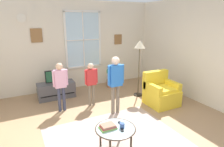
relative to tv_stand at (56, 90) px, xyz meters
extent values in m
cube|color=#9E7A56|center=(0.68, -2.56, -0.24)|extent=(6.17, 6.97, 0.02)
cube|color=beige|center=(0.68, 0.68, 1.18)|extent=(5.57, 0.12, 2.81)
cube|color=silver|center=(1.08, 0.61, 1.35)|extent=(1.15, 0.02, 1.77)
cube|color=white|center=(1.08, 0.59, 2.24)|extent=(1.21, 0.04, 0.06)
cube|color=white|center=(1.08, 0.59, 0.47)|extent=(1.21, 0.04, 0.06)
cube|color=white|center=(0.51, 0.59, 1.35)|extent=(0.06, 0.04, 1.77)
cube|color=white|center=(1.65, 0.59, 1.35)|extent=(0.06, 0.04, 1.77)
cube|color=white|center=(1.08, 0.59, 1.35)|extent=(0.03, 0.04, 1.77)
cube|color=white|center=(1.08, 0.59, 1.35)|extent=(1.15, 0.04, 0.03)
cube|color=olive|center=(-0.33, 0.60, 1.54)|extent=(0.32, 0.03, 0.40)
cube|color=olive|center=(2.36, 0.60, 1.31)|extent=(0.28, 0.03, 0.34)
cylinder|color=silver|center=(-0.68, 0.59, 2.03)|extent=(0.24, 0.04, 0.24)
cube|color=beige|center=(3.53, -2.56, 1.18)|extent=(0.12, 6.37, 2.81)
cube|color=tan|center=(0.58, -2.64, -0.22)|extent=(2.48, 2.11, 0.01)
cube|color=#4C4C51|center=(0.00, 0.00, 0.00)|extent=(1.04, 0.44, 0.46)
cube|color=black|center=(0.00, -0.23, -0.07)|extent=(0.94, 0.02, 0.02)
cylinder|color=#4C4C4C|center=(0.00, 0.00, 0.25)|extent=(0.08, 0.08, 0.05)
cube|color=black|center=(0.00, 0.00, 0.43)|extent=(0.56, 0.05, 0.35)
cube|color=#1E4C33|center=(0.00, -0.03, 0.43)|extent=(0.52, 0.01, 0.31)
cube|color=yellow|center=(2.42, -1.76, -0.02)|extent=(0.76, 0.72, 0.42)
cube|color=yellow|center=(2.42, -1.46, 0.42)|extent=(0.76, 0.16, 0.45)
cube|color=yellow|center=(2.10, -1.76, 0.29)|extent=(0.12, 0.65, 0.20)
cube|color=yellow|center=(2.74, -1.76, 0.29)|extent=(0.12, 0.65, 0.20)
cube|color=yellow|center=(2.42, -1.81, 0.23)|extent=(0.61, 0.50, 0.08)
cylinder|color=#99B2B7|center=(0.44, -2.87, 0.19)|extent=(0.68, 0.68, 0.02)
torus|color=#3F3328|center=(0.44, -2.87, 0.19)|extent=(0.71, 0.71, 0.02)
cylinder|color=#33281E|center=(0.24, -2.67, -0.02)|extent=(0.04, 0.04, 0.41)
cylinder|color=#33281E|center=(0.64, -2.67, -0.02)|extent=(0.04, 0.04, 0.41)
cylinder|color=#33281E|center=(0.64, -3.07, -0.02)|extent=(0.04, 0.04, 0.41)
cube|color=#7FC154|center=(0.32, -2.82, 0.21)|extent=(0.28, 0.19, 0.03)
cube|color=#AA3E47|center=(0.32, -2.82, 0.23)|extent=(0.25, 0.18, 0.02)
cube|color=#955F4A|center=(0.32, -2.82, 0.26)|extent=(0.24, 0.18, 0.03)
cylinder|color=#334C8C|center=(0.55, -2.92, 0.24)|extent=(0.08, 0.08, 0.10)
cube|color=black|center=(0.52, -2.96, 0.21)|extent=(0.09, 0.14, 0.02)
cube|color=black|center=(0.59, -2.79, 0.21)|extent=(0.05, 0.14, 0.02)
cylinder|color=#726656|center=(1.02, -1.64, 0.13)|extent=(0.09, 0.09, 0.71)
cylinder|color=#726656|center=(1.15, -1.64, 0.13)|extent=(0.09, 0.09, 0.71)
cube|color=blue|center=(1.09, -1.64, 0.73)|extent=(0.31, 0.16, 0.50)
sphere|color=beige|center=(1.09, -1.64, 1.08)|extent=(0.19, 0.19, 0.19)
cylinder|color=blue|center=(0.91, -1.66, 0.76)|extent=(0.06, 0.06, 0.45)
cylinder|color=blue|center=(1.27, -1.66, 0.76)|extent=(0.06, 0.06, 0.45)
cylinder|color=#726656|center=(0.67, -0.97, 0.06)|extent=(0.07, 0.07, 0.59)
cylinder|color=#726656|center=(0.78, -0.97, 0.06)|extent=(0.07, 0.07, 0.59)
cube|color=red|center=(0.73, -0.97, 0.56)|extent=(0.25, 0.13, 0.41)
sphere|color=#D8AD8C|center=(0.73, -0.97, 0.85)|extent=(0.16, 0.16, 0.16)
cylinder|color=red|center=(0.58, -0.99, 0.59)|extent=(0.05, 0.05, 0.37)
cylinder|color=red|center=(0.88, -0.99, 0.59)|extent=(0.05, 0.05, 0.37)
cylinder|color=#333851|center=(-0.11, -0.92, 0.08)|extent=(0.07, 0.07, 0.62)
cylinder|color=#333851|center=(0.01, -0.92, 0.08)|extent=(0.07, 0.07, 0.62)
cube|color=#DB9EBC|center=(-0.05, -0.92, 0.62)|extent=(0.27, 0.14, 0.44)
sphere|color=#D8AD8C|center=(-0.05, -0.92, 0.92)|extent=(0.17, 0.17, 0.17)
cylinder|color=#DB9EBC|center=(-0.20, -0.94, 0.64)|extent=(0.06, 0.06, 0.40)
cylinder|color=#DB9EBC|center=(0.11, -0.94, 0.64)|extent=(0.06, 0.06, 0.40)
cylinder|color=#9E6B4C|center=(1.87, 0.13, -0.11)|extent=(0.35, 0.35, 0.25)
cylinder|color=#4C7238|center=(1.87, 0.13, 0.09)|extent=(0.02, 0.02, 0.13)
sphere|color=#2E8B37|center=(1.87, 0.13, 0.32)|extent=(0.34, 0.34, 0.34)
cylinder|color=black|center=(2.24, -0.91, -0.21)|extent=(0.26, 0.26, 0.03)
cylinder|color=brown|center=(2.24, -0.91, 0.49)|extent=(0.03, 0.03, 1.44)
cone|color=beige|center=(2.24, -0.91, 1.32)|extent=(0.32, 0.32, 0.22)
camera|label=1|loc=(-0.94, -5.48, 2.01)|focal=31.15mm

